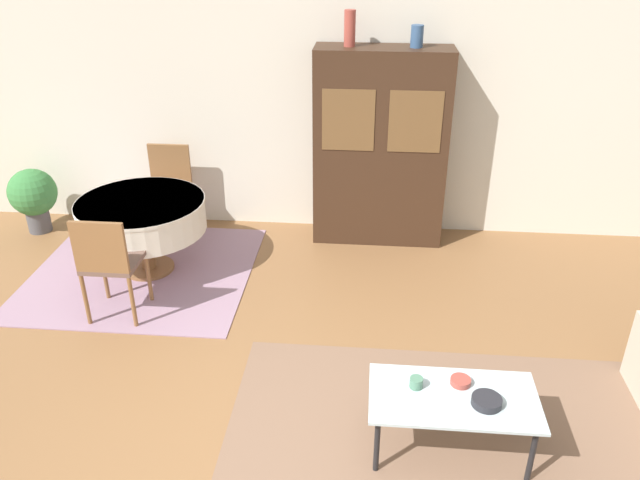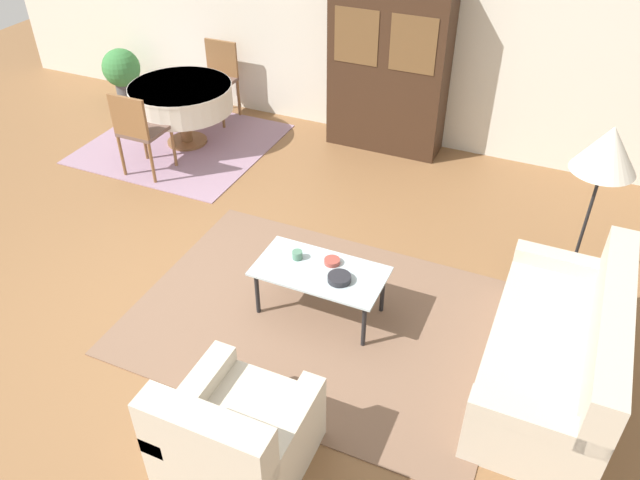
# 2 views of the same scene
# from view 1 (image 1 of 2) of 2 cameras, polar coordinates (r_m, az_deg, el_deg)

# --- Properties ---
(ground_plane) EXTENTS (14.00, 14.00, 0.00)m
(ground_plane) POSITION_cam_1_polar(r_m,az_deg,el_deg) (4.15, -4.78, -20.89)
(ground_plane) COLOR brown
(wall_back) EXTENTS (10.00, 0.06, 2.70)m
(wall_back) POSITION_cam_1_polar(r_m,az_deg,el_deg) (6.59, -0.02, 12.18)
(wall_back) COLOR beige
(wall_back) RESTS_ON ground_plane
(area_rug) EXTENTS (3.01, 2.20, 0.01)m
(area_rug) POSITION_cam_1_polar(r_m,az_deg,el_deg) (4.32, 12.06, -18.98)
(area_rug) COLOR brown
(area_rug) RESTS_ON ground_plane
(dining_rug) EXTENTS (2.10, 2.00, 0.01)m
(dining_rug) POSITION_cam_1_polar(r_m,az_deg,el_deg) (6.34, -15.89, -2.82)
(dining_rug) COLOR gray
(dining_rug) RESTS_ON ground_plane
(coffee_table) EXTENTS (1.05, 0.55, 0.44)m
(coffee_table) POSITION_cam_1_polar(r_m,az_deg,el_deg) (4.10, 12.08, -14.26)
(coffee_table) COLOR black
(coffee_table) RESTS_ON area_rug
(display_cabinet) EXTENTS (1.33, 0.45, 2.00)m
(display_cabinet) POSITION_cam_1_polar(r_m,az_deg,el_deg) (6.41, 5.51, 8.35)
(display_cabinet) COLOR #382316
(display_cabinet) RESTS_ON ground_plane
(dining_table) EXTENTS (1.20, 1.20, 0.73)m
(dining_table) POSITION_cam_1_polar(r_m,az_deg,el_deg) (6.10, -15.98, 2.15)
(dining_table) COLOR brown
(dining_table) RESTS_ON dining_rug
(dining_chair_near) EXTENTS (0.44, 0.44, 0.96)m
(dining_chair_near) POSITION_cam_1_polar(r_m,az_deg,el_deg) (5.44, -18.77, -1.74)
(dining_chair_near) COLOR brown
(dining_chair_near) RESTS_ON dining_rug
(dining_chair_far) EXTENTS (0.44, 0.44, 0.96)m
(dining_chair_far) POSITION_cam_1_polar(r_m,az_deg,el_deg) (6.81, -13.69, 4.95)
(dining_chair_far) COLOR brown
(dining_chair_far) RESTS_ON dining_rug
(cup) EXTENTS (0.08, 0.08, 0.07)m
(cup) POSITION_cam_1_polar(r_m,az_deg,el_deg) (4.07, 8.79, -12.76)
(cup) COLOR #4C7A60
(cup) RESTS_ON coffee_table
(bowl) EXTENTS (0.19, 0.19, 0.05)m
(bowl) POSITION_cam_1_polar(r_m,az_deg,el_deg) (4.05, 14.99, -14.05)
(bowl) COLOR #232328
(bowl) RESTS_ON coffee_table
(bowl_small) EXTENTS (0.13, 0.13, 0.04)m
(bowl_small) POSITION_cam_1_polar(r_m,az_deg,el_deg) (4.16, 12.73, -12.49)
(bowl_small) COLOR #9E4238
(bowl_small) RESTS_ON coffee_table
(vase_tall) EXTENTS (0.11, 0.11, 0.33)m
(vase_tall) POSITION_cam_1_polar(r_m,az_deg,el_deg) (6.14, 2.74, 18.78)
(vase_tall) COLOR #9E4238
(vase_tall) RESTS_ON display_cabinet
(vase_short) EXTENTS (0.12, 0.12, 0.20)m
(vase_short) POSITION_cam_1_polar(r_m,az_deg,el_deg) (6.15, 8.86, 17.93)
(vase_short) COLOR #33517A
(vase_short) RESTS_ON display_cabinet
(potted_plant) EXTENTS (0.51, 0.51, 0.71)m
(potted_plant) POSITION_cam_1_polar(r_m,az_deg,el_deg) (7.40, -24.75, 3.75)
(potted_plant) COLOR #4C4C51
(potted_plant) RESTS_ON ground_plane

